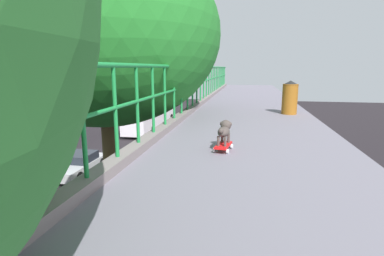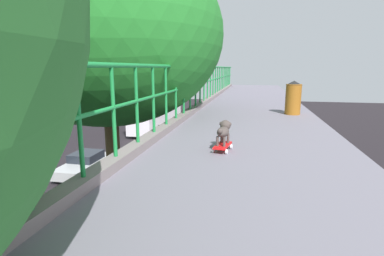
% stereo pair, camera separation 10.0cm
% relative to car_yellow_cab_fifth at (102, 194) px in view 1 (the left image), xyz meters
% --- Properties ---
extents(overpass_deck, '(3.02, 35.68, 0.35)m').
position_rel_car_yellow_cab_fifth_xyz_m(overpass_deck, '(6.57, -10.01, 4.54)').
color(overpass_deck, slate).
rests_on(overpass_deck, bridge_pier).
extents(green_railing, '(0.20, 33.89, 1.16)m').
position_rel_car_yellow_cab_fifth_xyz_m(green_railing, '(5.12, -10.01, 4.98)').
color(green_railing, gray).
rests_on(green_railing, overpass_deck).
extents(car_yellow_cab_fifth, '(1.92, 4.05, 1.63)m').
position_rel_car_yellow_cab_fifth_xyz_m(car_yellow_cab_fifth, '(0.00, 0.00, 0.00)').
color(car_yellow_cab_fifth, gold).
rests_on(car_yellow_cab_fifth, ground).
extents(car_silver_sixth, '(1.87, 4.42, 1.27)m').
position_rel_car_yellow_cab_fifth_xyz_m(car_silver_sixth, '(-3.71, 4.18, -0.11)').
color(car_silver_sixth, '#B2B4B4').
rests_on(car_silver_sixth, ground).
extents(city_bus, '(2.50, 11.72, 3.48)m').
position_rel_car_yellow_cab_fifth_xyz_m(city_bus, '(-3.77, 18.93, 1.24)').
color(city_bus, white).
rests_on(city_bus, ground).
extents(roadside_tree_mid, '(5.66, 5.66, 9.50)m').
position_rel_car_yellow_cab_fifth_xyz_m(roadside_tree_mid, '(3.07, -5.11, 6.57)').
color(roadside_tree_mid, '#4F4025').
rests_on(roadside_tree_mid, ground).
extents(toy_skateboard, '(0.26, 0.44, 0.09)m').
position_rel_car_yellow_cab_fifth_xyz_m(toy_skateboard, '(6.24, -8.12, 4.79)').
color(toy_skateboard, red).
rests_on(toy_skateboard, overpass_deck).
extents(small_dog, '(0.20, 0.40, 0.31)m').
position_rel_car_yellow_cab_fifth_xyz_m(small_dog, '(6.25, -8.08, 5.00)').
color(small_dog, '#493E3A').
rests_on(small_dog, toy_skateboard).
extents(litter_bin, '(0.37, 0.37, 0.81)m').
position_rel_car_yellow_cab_fifth_xyz_m(litter_bin, '(7.55, -4.55, 5.13)').
color(litter_bin, '#965718').
rests_on(litter_bin, overpass_deck).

